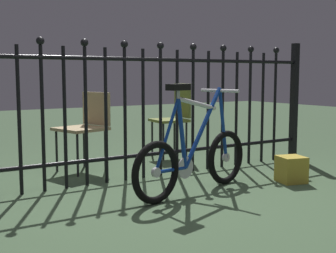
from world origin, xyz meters
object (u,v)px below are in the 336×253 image
at_px(chair_olive, 175,113).
at_px(chair_tan, 87,123).
at_px(display_crate, 291,169).
at_px(bicycle, 194,157).

height_order(chair_olive, chair_tan, chair_olive).
distance_m(chair_tan, display_crate, 2.06).
xyz_separation_m(bicycle, display_crate, (0.98, -0.16, -0.18)).
bearing_deg(bicycle, chair_olive, 61.99).
bearing_deg(chair_olive, display_crate, -83.81).
bearing_deg(bicycle, chair_tan, 106.41).
distance_m(bicycle, display_crate, 1.01).
relative_size(bicycle, chair_olive, 1.53).
height_order(bicycle, chair_olive, bicycle).
bearing_deg(chair_tan, display_crate, -47.48).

